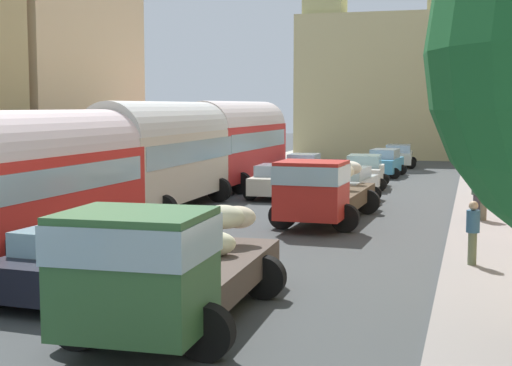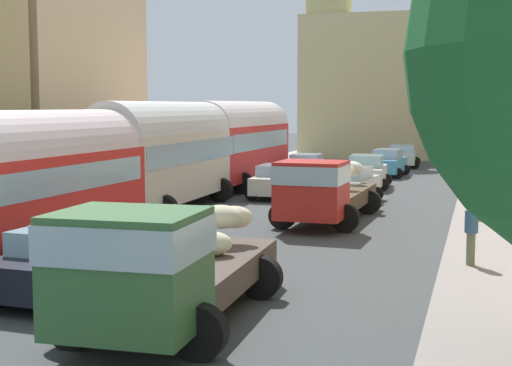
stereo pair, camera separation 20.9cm
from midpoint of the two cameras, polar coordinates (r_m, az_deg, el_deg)
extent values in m
plane|color=#424547|center=(29.83, 3.50, -1.83)|extent=(154.00, 154.00, 0.00)
cube|color=#ADACA3|center=(32.24, -9.14, -1.18)|extent=(2.50, 70.00, 0.14)
cube|color=gray|center=(29.04, 17.58, -2.17)|extent=(2.50, 70.00, 0.14)
cube|color=beige|center=(33.75, -16.02, 8.23)|extent=(5.84, 9.16, 11.02)
cube|color=tan|center=(60.08, 10.39, 7.19)|extent=(13.27, 7.95, 10.89)
cube|color=tan|center=(58.97, 5.66, 10.00)|extent=(2.99, 2.99, 16.48)
cube|color=tan|center=(57.89, 14.85, 9.91)|extent=(2.99, 2.99, 16.48)
cube|color=red|center=(20.81, -16.47, -0.95)|extent=(2.56, 8.73, 2.23)
cylinder|color=silver|center=(20.71, -16.56, 2.12)|extent=(2.51, 8.56, 2.35)
cube|color=#99B7C6|center=(20.76, -16.51, 0.40)|extent=(2.60, 8.04, 0.71)
cylinder|color=black|center=(23.81, -15.00, -2.78)|extent=(1.00, 0.35, 1.00)
cylinder|color=black|center=(22.66, -10.16, -3.10)|extent=(1.00, 0.35, 1.00)
cylinder|color=black|center=(18.16, -18.20, -5.54)|extent=(1.00, 0.35, 1.00)
cube|color=beige|center=(28.71, -6.61, 1.36)|extent=(2.54, 9.90, 2.51)
cylinder|color=silver|center=(28.64, -6.64, 3.86)|extent=(2.49, 9.71, 2.34)
cube|color=#99B7C6|center=(28.67, -6.62, 2.46)|extent=(2.58, 9.11, 0.80)
cylinder|color=black|center=(32.08, -6.37, -0.41)|extent=(1.00, 0.35, 1.00)
cylinder|color=black|center=(31.29, -2.52, -0.54)|extent=(1.00, 0.35, 1.00)
cylinder|color=black|center=(26.56, -11.37, -1.80)|extent=(1.00, 0.35, 1.00)
cylinder|color=black|center=(25.61, -6.84, -2.02)|extent=(1.00, 0.35, 1.00)
cube|color=red|center=(37.12, -1.09, 2.46)|extent=(2.54, 9.68, 2.55)
cylinder|color=silver|center=(37.07, -1.09, 4.43)|extent=(2.49, 9.48, 2.36)
cube|color=#99B7C6|center=(37.09, -1.09, 3.32)|extent=(2.58, 8.91, 0.82)
cylinder|color=black|center=(40.41, -1.27, 0.93)|extent=(1.00, 0.35, 1.00)
cylinder|color=black|center=(39.73, 1.86, 0.84)|extent=(1.00, 0.35, 1.00)
cylinder|color=black|center=(34.83, -4.45, 0.11)|extent=(1.00, 0.35, 1.00)
cylinder|color=black|center=(34.04, -0.86, -0.01)|extent=(1.00, 0.35, 1.00)
cube|color=#326033|center=(12.05, -9.20, -6.66)|extent=(2.31, 2.02, 1.91)
cube|color=#99B7C6|center=(11.95, -9.25, -4.15)|extent=(2.36, 2.10, 0.61)
cube|color=#51443D|center=(15.16, -4.15, -6.63)|extent=(2.41, 4.66, 0.55)
ellipsoid|color=beige|center=(15.11, -3.03, -4.65)|extent=(1.05, 0.97, 0.49)
ellipsoid|color=beige|center=(14.92, -6.39, -4.61)|extent=(0.92, 0.76, 0.60)
ellipsoid|color=beige|center=(13.85, -7.38, -5.74)|extent=(0.86, 1.04, 0.46)
ellipsoid|color=beige|center=(16.15, -3.39, -2.64)|extent=(0.75, 0.89, 0.51)
ellipsoid|color=beige|center=(16.34, -1.27, -2.62)|extent=(0.84, 0.67, 0.49)
ellipsoid|color=beige|center=(16.16, -2.37, -2.60)|extent=(1.04, 0.86, 0.52)
ellipsoid|color=beige|center=(14.87, -5.92, -2.49)|extent=(0.93, 0.77, 0.45)
cylinder|color=black|center=(12.06, -3.81, -11.30)|extent=(0.90, 0.32, 0.90)
cylinder|color=black|center=(12.92, -13.45, -10.27)|extent=(0.90, 0.32, 0.90)
cylinder|color=black|center=(15.69, 0.75, -7.22)|extent=(0.90, 0.32, 0.90)
cylinder|color=black|center=(16.36, -6.95, -6.72)|extent=(0.90, 0.32, 0.90)
cube|color=red|center=(23.74, 4.51, -0.52)|extent=(2.14, 1.97, 1.82)
cube|color=#99B7C6|center=(23.69, 4.52, 0.70)|extent=(2.18, 2.05, 0.58)
cube|color=#4F3F2E|center=(27.25, 6.33, -1.05)|extent=(2.24, 5.27, 0.55)
ellipsoid|color=beige|center=(27.83, 6.29, 0.17)|extent=(1.04, 0.88, 0.49)
ellipsoid|color=beige|center=(25.56, 6.41, -0.32)|extent=(0.69, 0.88, 0.51)
ellipsoid|color=silver|center=(28.83, 6.23, 0.33)|extent=(1.08, 0.95, 0.45)
ellipsoid|color=silver|center=(28.84, 7.55, 1.14)|extent=(1.10, 1.01, 0.53)
ellipsoid|color=#E9E6C6|center=(26.95, 6.89, 0.89)|extent=(1.02, 0.88, 0.56)
cylinder|color=black|center=(23.91, 7.08, -2.70)|extent=(0.90, 0.31, 0.90)
cylinder|color=black|center=(24.40, 2.30, -2.49)|extent=(0.90, 0.31, 0.90)
cylinder|color=black|center=(28.07, 8.83, -1.45)|extent=(0.90, 0.31, 0.90)
cylinder|color=black|center=(28.49, 4.71, -1.29)|extent=(0.90, 0.31, 0.90)
cube|color=silver|center=(30.82, 7.35, -0.38)|extent=(1.96, 4.49, 0.79)
cube|color=#92ADBB|center=(30.76, 7.37, 0.77)|extent=(1.61, 2.38, 0.45)
cylinder|color=black|center=(29.36, 8.27, -1.41)|extent=(0.60, 0.21, 0.60)
cylinder|color=black|center=(29.76, 5.19, -1.28)|extent=(0.60, 0.21, 0.60)
cylinder|color=black|center=(32.00, 9.35, -0.83)|extent=(0.60, 0.21, 0.60)
cylinder|color=black|center=(32.37, 6.50, -0.71)|extent=(0.60, 0.21, 0.60)
cube|color=silver|center=(36.91, 8.60, 0.64)|extent=(1.97, 4.10, 0.78)
cube|color=#8DB9C0|center=(36.86, 8.61, 1.68)|extent=(1.65, 2.17, 0.57)
cylinder|color=black|center=(35.65, 9.81, -0.15)|extent=(0.60, 0.21, 0.60)
cylinder|color=black|center=(35.80, 7.03, -0.08)|extent=(0.60, 0.21, 0.60)
cylinder|color=black|center=(38.11, 10.05, 0.23)|extent=(0.60, 0.21, 0.60)
cylinder|color=black|center=(38.25, 7.45, 0.30)|extent=(0.60, 0.21, 0.60)
cube|color=#4193C0|center=(43.14, 10.16, 1.35)|extent=(1.83, 3.93, 0.76)
cube|color=#8FABBF|center=(43.10, 10.17, 2.21)|extent=(1.51, 2.08, 0.53)
cylinder|color=black|center=(41.87, 10.90, 0.72)|extent=(0.60, 0.21, 0.60)
cylinder|color=black|center=(42.16, 8.81, 0.79)|extent=(0.60, 0.21, 0.60)
cylinder|color=black|center=(44.20, 11.43, 0.98)|extent=(0.60, 0.21, 0.60)
cylinder|color=black|center=(44.48, 9.44, 1.05)|extent=(0.60, 0.21, 0.60)
cube|color=silver|center=(50.01, 11.19, 1.92)|extent=(2.00, 4.32, 0.71)
cube|color=#96B4D0|center=(49.97, 11.21, 2.61)|extent=(1.67, 2.28, 0.49)
cylinder|color=black|center=(48.70, 12.15, 1.41)|extent=(0.60, 0.21, 0.60)
cylinder|color=black|center=(48.77, 10.10, 1.46)|extent=(0.60, 0.21, 0.60)
cylinder|color=black|center=(51.31, 12.22, 1.63)|extent=(0.60, 0.21, 0.60)
cylinder|color=black|center=(51.37, 10.27, 1.68)|extent=(0.60, 0.21, 0.60)
cube|color=black|center=(16.30, -14.05, -6.26)|extent=(2.02, 3.84, 0.71)
cube|color=#95BCCF|center=(16.19, -14.10, -4.17)|extent=(1.69, 2.04, 0.50)
cylinder|color=black|center=(17.79, -14.27, -6.32)|extent=(0.60, 0.21, 0.60)
cylinder|color=black|center=(16.86, -9.28, -6.89)|extent=(0.60, 0.21, 0.60)
cylinder|color=black|center=(14.96, -13.73, -8.64)|extent=(0.60, 0.21, 0.60)
cube|color=beige|center=(32.60, 1.81, -0.05)|extent=(1.83, 3.79, 0.72)
cube|color=#99ACBF|center=(32.55, 1.81, 0.99)|extent=(1.56, 1.99, 0.47)
cylinder|color=black|center=(33.95, 0.85, -0.36)|extent=(0.60, 0.21, 0.60)
cylinder|color=black|center=(33.59, 3.65, -0.44)|extent=(0.60, 0.21, 0.60)
cylinder|color=black|center=(31.72, -0.14, -0.81)|extent=(0.60, 0.21, 0.60)
cylinder|color=black|center=(31.34, 2.84, -0.90)|extent=(0.60, 0.21, 0.60)
cube|color=silver|center=(40.37, 4.03, 1.04)|extent=(1.77, 3.68, 0.65)
cube|color=#A4B5CF|center=(40.32, 4.04, 1.87)|extent=(1.53, 1.93, 0.51)
cylinder|color=black|center=(41.67, 3.20, 0.79)|extent=(0.60, 0.21, 0.60)
cylinder|color=black|center=(41.34, 5.49, 0.74)|extent=(0.60, 0.21, 0.60)
cylinder|color=black|center=(39.48, 2.49, 0.51)|extent=(0.60, 0.21, 0.60)
cylinder|color=black|center=(39.13, 4.91, 0.45)|extent=(0.60, 0.21, 0.60)
cylinder|color=#76705A|center=(26.58, 17.18, -2.89)|extent=(0.22, 0.22, 0.14)
cylinder|color=#76705A|center=(26.51, 17.21, -1.89)|extent=(0.35, 0.35, 0.79)
cylinder|color=#476B41|center=(26.43, 17.26, -0.48)|extent=(0.53, 0.53, 0.52)
sphere|color=tan|center=(26.40, 17.28, 0.32)|extent=(0.22, 0.22, 0.22)
cylinder|color=#46424C|center=(26.56, 16.73, -2.88)|extent=(0.20, 0.20, 0.14)
cylinder|color=#46424C|center=(26.49, 16.76, -1.80)|extent=(0.33, 0.33, 0.87)
cylinder|color=#4B6856|center=(26.40, 16.81, -0.19)|extent=(0.51, 0.51, 0.63)
sphere|color=tan|center=(26.36, 16.83, 0.71)|extent=(0.20, 0.20, 0.20)
cylinder|color=#697354|center=(19.12, 16.33, -6.23)|extent=(0.18, 0.18, 0.14)
cylinder|color=#697354|center=(19.03, 16.37, -4.85)|extent=(0.30, 0.30, 0.80)
cylinder|color=#335F80|center=(18.92, 16.43, -2.84)|extent=(0.46, 0.46, 0.54)
sphere|color=tan|center=(18.86, 16.46, -1.68)|extent=(0.23, 0.23, 0.23)
camera|label=1|loc=(0.10, -89.75, 0.03)|focal=52.41mm
camera|label=2|loc=(0.10, 90.25, -0.03)|focal=52.41mm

